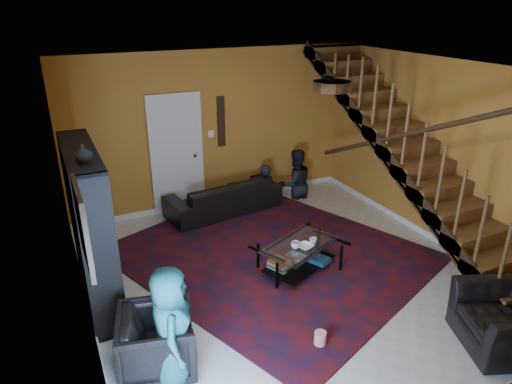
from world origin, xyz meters
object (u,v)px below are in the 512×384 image
Objects in this scene: sofa at (223,196)px; armchair_left at (158,342)px; coffee_table at (299,256)px; armchair_right at (504,322)px; bookshelf at (92,230)px.

sofa is 2.68× the size of armchair_left.
coffee_table is at bearing 88.46° from sofa.
armchair_left reaches higher than armchair_right.
coffee_table is at bearing -129.68° from armchair_right.
bookshelf is at bearing 26.42° from armchair_left.
coffee_table is (0.24, -2.27, -0.07)m from sofa.
bookshelf is 0.98× the size of sofa.
armchair_right is (3.50, -1.28, -0.04)m from armchair_left.
bookshelf reaches higher than armchair_right.
armchair_right is at bearing -61.63° from coffee_table.
armchair_right reaches higher than sofa.
sofa is (2.39, 1.70, -0.67)m from bookshelf.
sofa is at bearing -140.16° from armchair_right.
sofa is 1.65× the size of coffee_table.
bookshelf is 2.10× the size of armchair_right.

